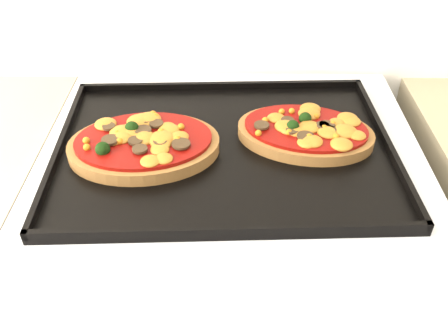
# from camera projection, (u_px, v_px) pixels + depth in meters

# --- Properties ---
(baking_tray) EXTENTS (0.52, 0.39, 0.02)m
(baking_tray) POSITION_uv_depth(u_px,v_px,m) (224.00, 147.00, 0.75)
(baking_tray) COLOR black
(baking_tray) RESTS_ON stove
(pizza_left) EXTENTS (0.24, 0.19, 0.03)m
(pizza_left) POSITION_uv_depth(u_px,v_px,m) (144.00, 143.00, 0.73)
(pizza_left) COLOR olive
(pizza_left) RESTS_ON baking_tray
(pizza_right) EXTENTS (0.23, 0.18, 0.03)m
(pizza_right) POSITION_uv_depth(u_px,v_px,m) (305.00, 131.00, 0.76)
(pizza_right) COLOR olive
(pizza_right) RESTS_ON baking_tray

